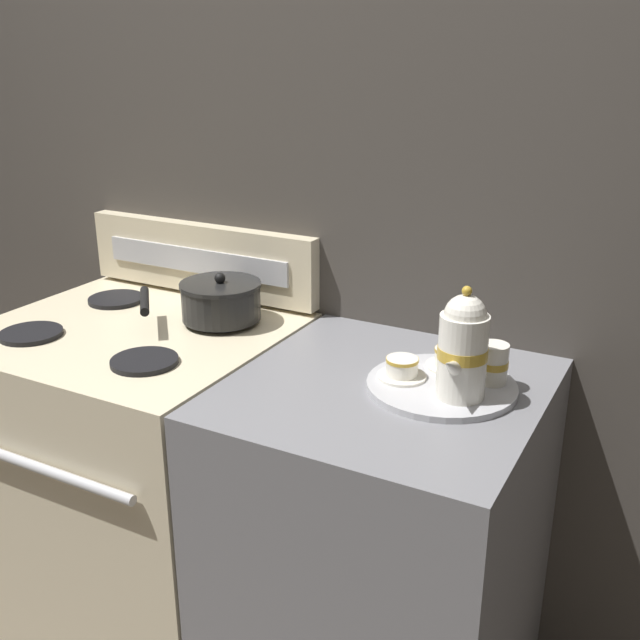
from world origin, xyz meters
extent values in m
cube|color=#423D38|center=(0.00, 0.36, 1.10)|extent=(6.00, 0.05, 2.20)
cube|color=beige|center=(-0.32, 0.00, 0.47)|extent=(0.75, 0.66, 0.93)
cylinder|color=silver|center=(-0.32, -0.35, 0.73)|extent=(0.60, 0.02, 0.02)
cylinder|color=black|center=(-0.50, 0.15, 0.94)|extent=(0.15, 0.15, 0.01)
cylinder|color=black|center=(-0.14, 0.15, 0.94)|extent=(0.15, 0.15, 0.01)
cylinder|color=black|center=(-0.50, -0.15, 0.94)|extent=(0.15, 0.15, 0.01)
cylinder|color=black|center=(-0.14, -0.15, 0.94)|extent=(0.15, 0.15, 0.01)
cube|color=beige|center=(-0.32, 0.31, 1.04)|extent=(0.73, 0.05, 0.19)
cube|color=#B7B7BC|center=(-0.32, 0.28, 1.04)|extent=(0.60, 0.01, 0.07)
cube|color=slate|center=(0.38, 0.00, 0.47)|extent=(0.64, 0.66, 0.93)
cylinder|color=black|center=(-0.14, 0.15, 0.99)|extent=(0.20, 0.20, 0.09)
cylinder|color=black|center=(-0.14, 0.15, 1.03)|extent=(0.21, 0.21, 0.01)
sphere|color=black|center=(-0.14, 0.15, 1.05)|extent=(0.03, 0.03, 0.03)
cylinder|color=black|center=(-0.29, 0.03, 1.01)|extent=(0.13, 0.15, 0.02)
cylinder|color=#B2B2B7|center=(0.49, 0.04, 0.94)|extent=(0.31, 0.31, 0.01)
cylinder|color=white|center=(0.54, 0.00, 1.03)|extent=(0.10, 0.10, 0.17)
cylinder|color=gold|center=(0.54, 0.00, 1.04)|extent=(0.10, 0.10, 0.02)
sphere|color=white|center=(0.54, 0.00, 1.12)|extent=(0.08, 0.08, 0.08)
sphere|color=gold|center=(0.54, 0.00, 1.16)|extent=(0.02, 0.02, 0.02)
cone|color=white|center=(0.54, -0.07, 1.04)|extent=(0.03, 0.07, 0.06)
cylinder|color=white|center=(0.47, 0.13, 0.95)|extent=(0.10, 0.10, 0.01)
cylinder|color=white|center=(0.47, 0.13, 0.97)|extent=(0.07, 0.07, 0.04)
cylinder|color=gold|center=(0.47, 0.13, 0.99)|extent=(0.07, 0.07, 0.01)
cylinder|color=white|center=(0.40, 0.03, 0.95)|extent=(0.10, 0.10, 0.01)
cylinder|color=white|center=(0.40, 0.03, 0.97)|extent=(0.07, 0.07, 0.04)
cylinder|color=gold|center=(0.40, 0.03, 0.99)|extent=(0.07, 0.07, 0.01)
cylinder|color=white|center=(0.57, 0.09, 0.99)|extent=(0.06, 0.06, 0.08)
cylinder|color=gold|center=(0.57, 0.09, 0.99)|extent=(0.06, 0.06, 0.02)
camera|label=1|loc=(0.93, -1.32, 1.60)|focal=42.00mm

